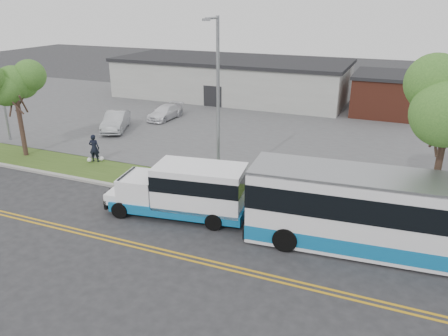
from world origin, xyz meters
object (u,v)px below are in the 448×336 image
at_px(streetlight_near, 218,103).
at_px(tree_west, 14,84).
at_px(shuttle_bus, 187,189).
at_px(transit_bus, 396,215).
at_px(parked_car_b, 165,112).
at_px(pedestrian, 94,148).
at_px(parked_car_a, 116,121).

bearing_deg(streetlight_near, tree_west, 178.20).
bearing_deg(streetlight_near, shuttle_bus, -95.55).
relative_size(transit_bus, parked_car_b, 3.00).
bearing_deg(transit_bus, pedestrian, 163.27).
xyz_separation_m(transit_bus, pedestrian, (-19.08, 4.10, -0.72)).
relative_size(tree_west, streetlight_near, 0.73).
xyz_separation_m(pedestrian, parked_car_a, (-3.27, 6.90, -0.18)).
relative_size(transit_bus, parked_car_a, 2.74).
relative_size(tree_west, parked_car_a, 1.48).
bearing_deg(pedestrian, parked_car_b, -100.14).
bearing_deg(parked_car_a, tree_west, -128.81).
xyz_separation_m(streetlight_near, shuttle_bus, (-0.31, -3.21, -3.76)).
height_order(shuttle_bus, pedestrian, shuttle_bus).
distance_m(shuttle_bus, transit_bus, 9.80).
xyz_separation_m(shuttle_bus, parked_car_a, (-12.56, 11.39, -0.60)).
bearing_deg(shuttle_bus, transit_bus, -5.95).
height_order(tree_west, pedestrian, tree_west).
distance_m(transit_bus, parked_car_b, 25.86).
bearing_deg(tree_west, parked_car_a, 74.59).
height_order(streetlight_near, pedestrian, streetlight_near).
height_order(streetlight_near, parked_car_b, streetlight_near).
bearing_deg(transit_bus, parked_car_b, 137.59).
xyz_separation_m(streetlight_near, parked_car_a, (-12.88, 8.18, -4.36)).
bearing_deg(streetlight_near, transit_bus, -16.60).
bearing_deg(transit_bus, tree_west, 167.72).
bearing_deg(tree_west, parked_car_b, 72.08).
height_order(tree_west, streetlight_near, streetlight_near).
relative_size(parked_car_a, parked_car_b, 1.09).
height_order(transit_bus, parked_car_a, transit_bus).
distance_m(tree_west, parked_car_b, 13.90).
height_order(tree_west, transit_bus, tree_west).
bearing_deg(shuttle_bus, parked_car_a, 129.57).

